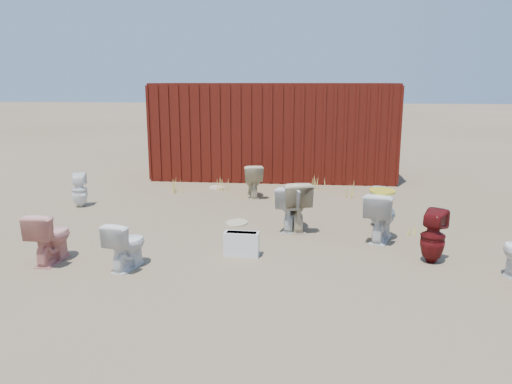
# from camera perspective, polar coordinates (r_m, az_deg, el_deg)

# --- Properties ---
(ground) EXTENTS (100.00, 100.00, 0.00)m
(ground) POSITION_cam_1_polar(r_m,az_deg,el_deg) (8.28, -0.44, -4.61)
(ground) COLOR brown
(ground) RESTS_ON ground
(shipping_container) EXTENTS (6.00, 2.40, 2.40)m
(shipping_container) POSITION_cam_1_polar(r_m,az_deg,el_deg) (13.15, 2.13, 7.11)
(shipping_container) COLOR #47130B
(shipping_container) RESTS_ON ground
(toilet_front_a) EXTENTS (0.51, 0.71, 0.65)m
(toilet_front_a) POSITION_cam_1_polar(r_m,az_deg,el_deg) (6.87, -14.58, -5.82)
(toilet_front_a) COLOR white
(toilet_front_a) RESTS_ON ground
(toilet_front_pink) EXTENTS (0.44, 0.73, 0.72)m
(toilet_front_pink) POSITION_cam_1_polar(r_m,az_deg,el_deg) (7.42, -22.45, -4.73)
(toilet_front_pink) COLOR #E18F82
(toilet_front_pink) RESTS_ON ground
(toilet_front_c) EXTENTS (0.55, 0.81, 0.77)m
(toilet_front_c) POSITION_cam_1_polar(r_m,az_deg,el_deg) (8.38, 4.08, -1.72)
(toilet_front_c) COLOR silver
(toilet_front_c) RESTS_ON ground
(toilet_front_maroon) EXTENTS (0.46, 0.46, 0.74)m
(toilet_front_maroon) POSITION_cam_1_polar(r_m,az_deg,el_deg) (7.26, 19.57, -4.81)
(toilet_front_maroon) COLOR #5B0F10
(toilet_front_maroon) RESTS_ON ground
(toilet_back_a) EXTENTS (0.39, 0.39, 0.67)m
(toilet_back_a) POSITION_cam_1_polar(r_m,az_deg,el_deg) (10.47, -19.53, 0.20)
(toilet_back_a) COLOR white
(toilet_back_a) RESTS_ON ground
(toilet_back_beige_left) EXTENTS (0.53, 0.77, 0.72)m
(toilet_back_beige_left) POSITION_cam_1_polar(r_m,az_deg,el_deg) (10.71, -0.37, 1.32)
(toilet_back_beige_left) COLOR beige
(toilet_back_beige_left) RESTS_ON ground
(toilet_back_beige_right) EXTENTS (0.67, 0.92, 0.84)m
(toilet_back_beige_right) POSITION_cam_1_polar(r_m,az_deg,el_deg) (8.38, 4.36, -1.46)
(toilet_back_beige_right) COLOR beige
(toilet_back_beige_right) RESTS_ON ground
(toilet_back_yellowlid) EXTENTS (0.66, 0.87, 0.78)m
(toilet_back_yellowlid) POSITION_cam_1_polar(r_m,az_deg,el_deg) (8.02, 14.09, -2.68)
(toilet_back_yellowlid) COLOR silver
(toilet_back_yellowlid) RESTS_ON ground
(toilet_back_e) EXTENTS (0.34, 0.35, 0.68)m
(toilet_back_e) POSITION_cam_1_polar(r_m,az_deg,el_deg) (8.80, 13.84, -1.66)
(toilet_back_e) COLOR silver
(toilet_back_e) RESTS_ON ground
(yellow_lid) EXTENTS (0.40, 0.49, 0.02)m
(yellow_lid) POSITION_cam_1_polar(r_m,az_deg,el_deg) (7.93, 14.24, 0.13)
(yellow_lid) COLOR gold
(yellow_lid) RESTS_ON toilet_back_yellowlid
(loose_tank) EXTENTS (0.51, 0.22, 0.35)m
(loose_tank) POSITION_cam_1_polar(r_m,az_deg,el_deg) (7.15, -1.65, -5.96)
(loose_tank) COLOR silver
(loose_tank) RESTS_ON ground
(loose_lid_near) EXTENTS (0.46, 0.55, 0.02)m
(loose_lid_near) POSITION_cam_1_polar(r_m,az_deg,el_deg) (8.78, -2.23, -3.54)
(loose_lid_near) COLOR #BFB38A
(loose_lid_near) RESTS_ON ground
(loose_lid_far) EXTENTS (0.46, 0.54, 0.02)m
(loose_lid_far) POSITION_cam_1_polar(r_m,az_deg,el_deg) (11.71, -4.51, 0.52)
(loose_lid_far) COLOR beige
(loose_lid_far) RESTS_ON ground
(weed_clump_a) EXTENTS (0.36, 0.36, 0.29)m
(weed_clump_a) POSITION_cam_1_polar(r_m,az_deg,el_deg) (11.30, -9.19, 0.66)
(weed_clump_a) COLOR gold
(weed_clump_a) RESTS_ON ground
(weed_clump_b) EXTENTS (0.32, 0.32, 0.24)m
(weed_clump_b) POSITION_cam_1_polar(r_m,az_deg,el_deg) (10.40, 2.56, -0.37)
(weed_clump_b) COLOR gold
(weed_clump_b) RESTS_ON ground
(weed_clump_c) EXTENTS (0.36, 0.36, 0.35)m
(weed_clump_c) POSITION_cam_1_polar(r_m,az_deg,el_deg) (10.95, 10.65, 0.36)
(weed_clump_c) COLOR gold
(weed_clump_c) RESTS_ON ground
(weed_clump_d) EXTENTS (0.30, 0.30, 0.29)m
(weed_clump_d) POSITION_cam_1_polar(r_m,az_deg,el_deg) (11.45, -3.86, 0.92)
(weed_clump_d) COLOR gold
(weed_clump_d) RESTS_ON ground
(weed_clump_e) EXTENTS (0.34, 0.34, 0.31)m
(weed_clump_e) POSITION_cam_1_polar(r_m,az_deg,el_deg) (11.60, 7.21, 1.05)
(weed_clump_e) COLOR gold
(weed_clump_e) RESTS_ON ground
(weed_clump_f) EXTENTS (0.28, 0.28, 0.22)m
(weed_clump_f) POSITION_cam_1_polar(r_m,az_deg,el_deg) (8.46, 17.90, -4.07)
(weed_clump_f) COLOR gold
(weed_clump_f) RESTS_ON ground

